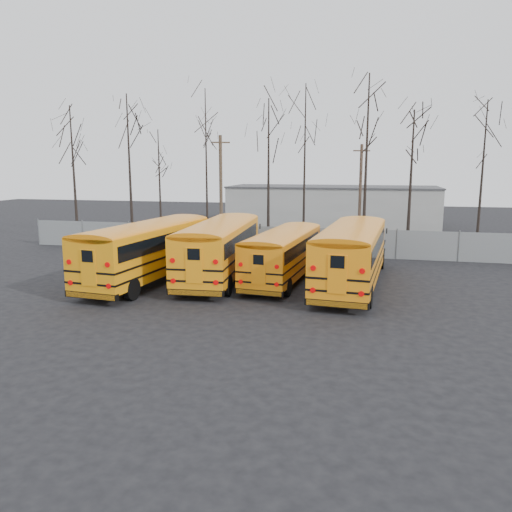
% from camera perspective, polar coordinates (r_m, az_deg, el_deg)
% --- Properties ---
extents(ground, '(120.00, 120.00, 0.00)m').
position_cam_1_polar(ground, '(24.69, -2.08, -4.59)').
color(ground, black).
rests_on(ground, ground).
extents(fence, '(40.00, 0.04, 2.00)m').
position_cam_1_polar(fence, '(35.97, 2.94, 1.76)').
color(fence, gray).
rests_on(fence, ground).
extents(distant_building, '(22.00, 8.00, 4.00)m').
position_cam_1_polar(distant_building, '(55.35, 8.72, 5.71)').
color(distant_building, '#ADAEA9').
rests_on(distant_building, ground).
extents(bus_a, '(3.90, 12.21, 3.36)m').
position_cam_1_polar(bus_a, '(28.05, -12.08, 1.11)').
color(bus_a, black).
rests_on(bus_a, ground).
extents(bus_b, '(3.52, 12.13, 3.35)m').
position_cam_1_polar(bus_b, '(28.23, -4.04, 1.36)').
color(bus_b, black).
rests_on(bus_b, ground).
extents(bus_c, '(3.31, 10.53, 2.90)m').
position_cam_1_polar(bus_c, '(27.67, 3.25, 0.63)').
color(bus_c, black).
rests_on(bus_c, ground).
extents(bus_d, '(3.64, 12.22, 3.37)m').
position_cam_1_polar(bus_d, '(26.60, 10.93, 0.67)').
color(bus_d, black).
rests_on(bus_d, ground).
extents(utility_pole_left, '(1.49, 0.71, 8.78)m').
position_cam_1_polar(utility_pole_left, '(42.07, -4.03, 7.80)').
color(utility_pole_left, '#4F3D2C').
rests_on(utility_pole_left, ground).
extents(utility_pole_right, '(1.37, 0.63, 8.07)m').
position_cam_1_polar(utility_pole_right, '(43.04, 11.82, 7.18)').
color(utility_pole_right, '#4B382B').
rests_on(utility_pole_right, ground).
extents(tree_0, '(0.26, 0.26, 11.07)m').
position_cam_1_polar(tree_0, '(43.84, -20.09, 8.65)').
color(tree_0, black).
rests_on(tree_0, ground).
extents(tree_1, '(0.26, 0.26, 12.11)m').
position_cam_1_polar(tree_1, '(43.51, -14.24, 9.63)').
color(tree_1, black).
rests_on(tree_1, ground).
extents(tree_2, '(0.26, 0.26, 9.22)m').
position_cam_1_polar(tree_2, '(42.24, -10.94, 7.78)').
color(tree_2, black).
rests_on(tree_2, ground).
extents(tree_3, '(0.26, 0.26, 12.12)m').
position_cam_1_polar(tree_3, '(39.74, -5.69, 9.86)').
color(tree_3, black).
rests_on(tree_3, ground).
extents(tree_4, '(0.26, 0.26, 11.59)m').
position_cam_1_polar(tree_4, '(41.09, 1.44, 9.55)').
color(tree_4, black).
rests_on(tree_4, ground).
extents(tree_5, '(0.26, 0.26, 12.66)m').
position_cam_1_polar(tree_5, '(40.82, 5.57, 10.25)').
color(tree_5, black).
rests_on(tree_5, ground).
extents(tree_6, '(0.26, 0.26, 12.61)m').
position_cam_1_polar(tree_6, '(36.75, 12.46, 10.01)').
color(tree_6, black).
rests_on(tree_6, ground).
extents(tree_7, '(0.26, 0.26, 10.18)m').
position_cam_1_polar(tree_7, '(37.69, 17.25, 7.95)').
color(tree_7, black).
rests_on(tree_7, ground).
extents(tree_8, '(0.26, 0.26, 11.00)m').
position_cam_1_polar(tree_8, '(40.63, 24.41, 8.22)').
color(tree_8, black).
rests_on(tree_8, ground).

